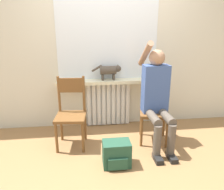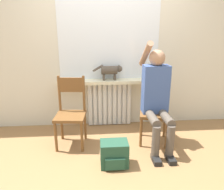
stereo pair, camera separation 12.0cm
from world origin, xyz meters
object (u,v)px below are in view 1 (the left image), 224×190
object	(u,v)px
chair_right	(154,109)
person	(157,94)
cat	(110,70)
backpack	(117,154)
chair_left	(71,112)

from	to	relation	value
chair_right	person	distance (m)	0.27
cat	backpack	distance (m)	1.35
chair_left	backpack	bearing A→B (deg)	-41.06
chair_left	chair_right	bearing A→B (deg)	5.15
chair_right	person	world-z (taller)	person
chair_left	chair_right	xyz separation A→B (m)	(1.15, -0.00, 0.00)
person	cat	world-z (taller)	person
person	backpack	size ratio (longest dim) A/B	4.39
chair_right	backpack	bearing A→B (deg)	-124.13
chair_left	chair_right	distance (m)	1.15
chair_left	backpack	xyz separation A→B (m)	(0.54, -0.56, -0.33)
chair_right	backpack	size ratio (longest dim) A/B	2.93
chair_left	cat	xyz separation A→B (m)	(0.58, 0.53, 0.46)
person	chair_right	bearing A→B (deg)	85.32
backpack	chair_right	bearing A→B (deg)	42.56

